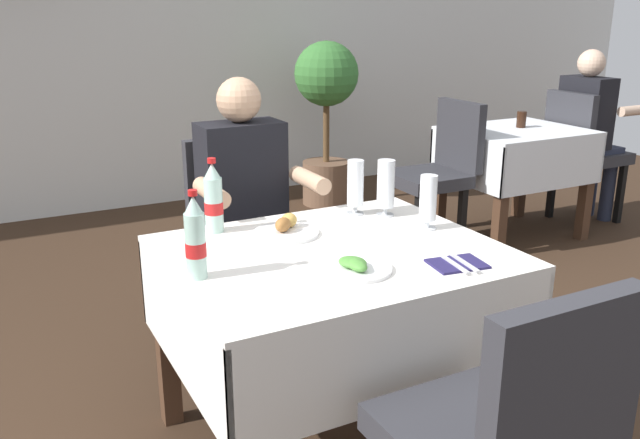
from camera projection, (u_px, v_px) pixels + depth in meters
name	position (u px, v px, depth m)	size (l,w,h in m)	color
back_wall	(92.00, 14.00, 4.94)	(11.00, 0.12, 2.98)	silver
main_dining_table	(333.00, 296.00, 2.31)	(1.11, 0.92, 0.75)	white
chair_far_diner_seat	(244.00, 233.00, 3.04)	(0.44, 0.50, 0.97)	#2D2D33
chair_near_camera_side	(503.00, 435.00, 1.60)	(0.44, 0.50, 0.97)	#2D2D33
seated_diner_far	(247.00, 207.00, 2.89)	(0.50, 0.46, 1.26)	#282D42
plate_near_camera	(354.00, 267.00, 2.08)	(0.24, 0.24, 0.04)	white
plate_far_diner	(286.00, 229.00, 2.41)	(0.24, 0.24, 0.07)	white
beer_glass_left	(428.00, 202.00, 2.44)	(0.07, 0.07, 0.20)	white
beer_glass_middle	(386.00, 187.00, 2.60)	(0.07, 0.07, 0.22)	white
beer_glass_right	(355.00, 187.00, 2.62)	(0.07, 0.07, 0.22)	white
cola_bottle_primary	(213.00, 200.00, 2.41)	(0.07, 0.07, 0.27)	silver
cola_bottle_secondary	(195.00, 240.00, 1.99)	(0.06, 0.06, 0.28)	silver
napkin_cutlery_set	(457.00, 264.00, 2.13)	(0.19, 0.20, 0.01)	#231E4C
background_dining_table	(515.00, 158.00, 4.58)	(0.88, 0.74, 0.75)	white
background_chair_left	(438.00, 167.00, 4.29)	(0.50, 0.44, 0.97)	#2D2D33
background_chair_right	(582.00, 149.00, 4.86)	(0.50, 0.44, 0.97)	#2D2D33
background_patron	(589.00, 127.00, 4.84)	(0.46, 0.50, 1.26)	#282D42
background_table_tumbler	(521.00, 119.00, 4.56)	(0.06, 0.06, 0.11)	black
potted_plant_corner	(326.00, 106.00, 5.26)	(0.50, 0.50, 1.30)	brown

